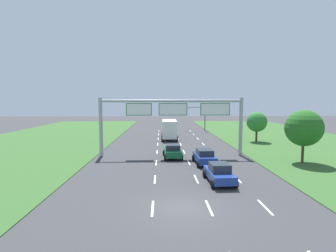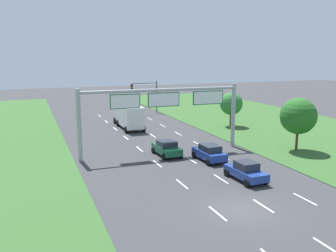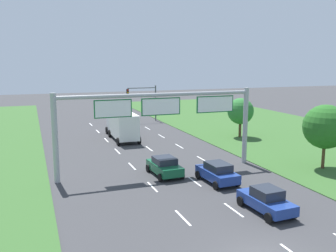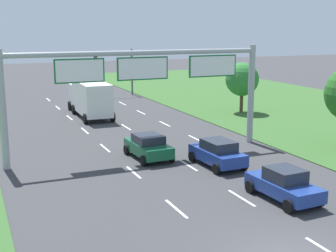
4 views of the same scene
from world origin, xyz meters
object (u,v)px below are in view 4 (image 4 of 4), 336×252
Objects in this scene: car_mid_lane at (148,146)px; sign_gantry at (143,78)px; roadside_tree_far at (242,79)px; box_truck at (90,97)px; car_near_red at (284,184)px; car_lead_silver at (218,153)px; traffic_light_mast at (117,64)px.

sign_gantry is at bearing 80.84° from car_mid_lane.
sign_gantry is 17.50m from roadside_tree_far.
box_truck is (0.11, 15.57, 0.99)m from car_mid_lane.
sign_gantry is at bearing 104.45° from car_near_red.
car_lead_silver is 1.01× the size of car_mid_lane.
sign_gantry is at bearing -103.46° from traffic_light_mast.
box_truck is at bearing 94.81° from car_near_red.
sign_gantry is (-3.08, 4.39, 4.16)m from car_lead_silver.
car_near_red is 0.48× the size of box_truck.
box_truck is (-3.11, 18.79, 0.97)m from car_lead_silver.
roadside_tree_far is (13.97, 10.41, -1.71)m from sign_gantry.
car_near_red is 11.84m from sign_gantry.
car_mid_lane is 4.35m from sign_gantry.
car_near_red is at bearing -81.74° from box_truck.
car_lead_silver is 6.79m from sign_gantry.
car_mid_lane is 18.41m from roadside_tree_far.
car_mid_lane is at bearing 132.38° from car_lead_silver.
car_mid_lane is at bearing -96.51° from sign_gantry.
traffic_light_mast is (6.32, 26.43, -1.11)m from sign_gantry.
traffic_light_mast is 17.76m from roadside_tree_far.
car_mid_lane is 28.51m from traffic_light_mast.
car_near_red is 0.84× the size of roadside_tree_far.
box_truck is 1.53× the size of traffic_light_mast.
roadside_tree_far is (14.10, 11.58, 2.47)m from car_mid_lane.
roadside_tree_far is (10.70, 20.99, 2.48)m from car_near_red.
box_truck is at bearing 96.79° from car_lead_silver.
box_truck is at bearing 164.07° from roadside_tree_far.
traffic_light_mast is (6.35, 12.02, 2.09)m from box_truck.
car_lead_silver is 0.23× the size of sign_gantry.
roadside_tree_far reaches higher than car_mid_lane.
box_truck is 13.76m from traffic_light_mast.
sign_gantry is 3.08× the size of traffic_light_mast.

